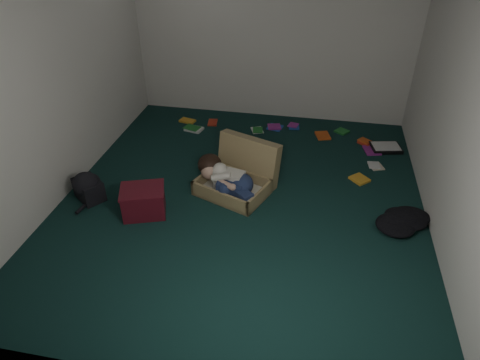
% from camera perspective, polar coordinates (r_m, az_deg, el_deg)
% --- Properties ---
extents(floor, '(4.50, 4.50, 0.00)m').
position_cam_1_polar(floor, '(4.87, 0.33, -2.45)').
color(floor, '#0F2B28').
rests_on(floor, ground).
extents(wall_back, '(4.50, 0.00, 4.50)m').
position_cam_1_polar(wall_back, '(6.35, 4.34, 19.33)').
color(wall_back, silver).
rests_on(wall_back, ground).
extents(wall_front, '(4.50, 0.00, 4.50)m').
position_cam_1_polar(wall_front, '(2.37, -9.75, -8.77)').
color(wall_front, silver).
rests_on(wall_front, ground).
extents(wall_left, '(0.00, 4.50, 4.50)m').
position_cam_1_polar(wall_left, '(4.98, -23.48, 12.55)').
color(wall_left, silver).
rests_on(wall_left, ground).
extents(wall_right, '(0.00, 4.50, 4.50)m').
position_cam_1_polar(wall_right, '(4.37, 27.49, 8.69)').
color(wall_right, silver).
rests_on(wall_right, ground).
extents(suitcase, '(0.99, 0.98, 0.56)m').
position_cam_1_polar(suitcase, '(4.96, -0.08, 0.66)').
color(suitcase, '#9C8556').
rests_on(suitcase, floor).
extents(person, '(0.75, 0.61, 0.35)m').
position_cam_1_polar(person, '(4.83, -1.84, 0.23)').
color(person, beige).
rests_on(person, suitcase).
extents(maroon_bin, '(0.55, 0.49, 0.32)m').
position_cam_1_polar(maroon_bin, '(4.68, -12.73, -2.77)').
color(maroon_bin, '#52101B').
rests_on(maroon_bin, floor).
extents(backpack, '(0.55, 0.53, 0.26)m').
position_cam_1_polar(backpack, '(5.09, -19.52, -1.11)').
color(backpack, black).
rests_on(backpack, floor).
extents(clothing_pile, '(0.52, 0.46, 0.14)m').
position_cam_1_polar(clothing_pile, '(4.77, 20.59, -4.83)').
color(clothing_pile, black).
rests_on(clothing_pile, floor).
extents(paper_tray, '(0.44, 0.37, 0.05)m').
position_cam_1_polar(paper_tray, '(6.13, 18.86, 4.11)').
color(paper_tray, black).
rests_on(paper_tray, floor).
extents(book_scatter, '(2.93, 1.51, 0.02)m').
position_cam_1_polar(book_scatter, '(6.14, 7.09, 5.65)').
color(book_scatter, gold).
rests_on(book_scatter, floor).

